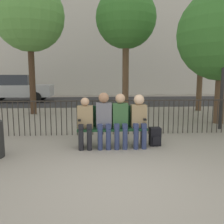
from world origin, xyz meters
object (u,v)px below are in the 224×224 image
object	(u,v)px
seated_person_1	(104,117)
tree_2	(202,41)
lamp_post	(224,55)
backpack	(155,137)
tree_3	(126,19)
park_bench	(112,125)
tree_1	(224,35)
seated_person_0	(85,120)
seated_person_2	(120,117)
seated_person_3	(139,117)
parked_car_0	(15,88)
tree_0	(29,16)

from	to	relation	value
seated_person_1	tree_2	xyz separation A→B (m)	(4.57, 5.60, 2.40)
seated_person_1	lamp_post	bearing A→B (deg)	25.57
backpack	lamp_post	distance (m)	3.52
backpack	tree_3	xyz separation A→B (m)	(0.02, 5.65, 3.81)
park_bench	lamp_post	xyz separation A→B (m)	(3.40, 1.59, 1.71)
park_bench	tree_1	distance (m)	5.13
park_bench	tree_1	bearing A→B (deg)	33.04
seated_person_0	tree_3	size ratio (longest dim) A/B	0.21
seated_person_2	backpack	size ratio (longest dim) A/B	2.89
seated_person_0	seated_person_3	size ratio (longest dim) A/B	0.95
parked_car_0	seated_person_1	bearing A→B (deg)	-63.84
seated_person_1	seated_person_3	world-z (taller)	seated_person_1
seated_person_1	backpack	distance (m)	1.29
tree_2	seated_person_3	bearing A→B (deg)	-124.00
seated_person_2	tree_3	size ratio (longest dim) A/B	0.23
seated_person_0	tree_2	world-z (taller)	tree_2
seated_person_1	tree_3	xyz separation A→B (m)	(1.20, 5.74, 3.32)
park_bench	backpack	distance (m)	1.04
tree_1	parked_car_0	distance (m)	11.90
park_bench	seated_person_1	bearing A→B (deg)	-145.89
lamp_post	tree_0	bearing A→B (deg)	151.56
park_bench	tree_1	world-z (taller)	tree_1
tree_0	tree_2	size ratio (longest dim) A/B	1.28
parked_car_0	tree_2	bearing A→B (deg)	-25.47
lamp_post	parked_car_0	bearing A→B (deg)	135.44
seated_person_0	parked_car_0	xyz separation A→B (m)	(-4.57, 10.16, 0.21)
seated_person_1	seated_person_3	distance (m)	0.79
seated_person_3	tree_1	distance (m)	4.68
seated_person_1	seated_person_3	bearing A→B (deg)	-0.17
seated_person_1	tree_1	distance (m)	5.24
tree_0	parked_car_0	xyz separation A→B (m)	(-2.23, 5.01, -3.08)
tree_3	tree_2	bearing A→B (deg)	-2.41
seated_person_2	tree_1	world-z (taller)	tree_1
backpack	tree_3	size ratio (longest dim) A/B	0.08
seated_person_3	tree_2	bearing A→B (deg)	56.00
seated_person_0	seated_person_1	size ratio (longest dim) A/B	0.91
tree_1	lamp_post	xyz separation A→B (m)	(-0.40, -0.88, -0.69)
tree_2	parked_car_0	world-z (taller)	tree_2
tree_2	seated_person_2	bearing A→B (deg)	-126.86
seated_person_1	seated_person_2	xyz separation A→B (m)	(0.37, -0.00, -0.02)
seated_person_1	parked_car_0	size ratio (longest dim) A/B	0.29
park_bench	tree_2	distance (m)	7.48
seated_person_3	seated_person_0	bearing A→B (deg)	-179.81
park_bench	tree_2	bearing A→B (deg)	51.33
park_bench	seated_person_0	size ratio (longest dim) A/B	1.37
tree_0	backpack	bearing A→B (deg)	-52.08
tree_1	seated_person_2	bearing A→B (deg)	-144.33
tree_1	lamp_post	size ratio (longest dim) A/B	1.34
seated_person_2	tree_1	xyz separation A→B (m)	(3.62, 2.60, 2.22)
backpack	parked_car_0	bearing A→B (deg)	121.53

